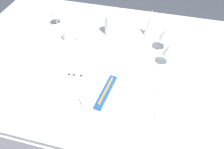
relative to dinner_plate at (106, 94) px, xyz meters
The scene contains 18 objects.
ground_plane 0.79m from the dinner_plate, 95.62° to the left, with size 6.00×6.00×0.00m, color #383D47.
dining_table 0.27m from the dinner_plate, 95.62° to the left, with size 1.80×1.11×0.74m.
dinner_plate is the anchor object (origin of this frame).
toothbrush_package 0.02m from the dinner_plate, ahead, with size 0.06×0.21×0.02m.
fork_outer 0.16m from the dinner_plate, behind, with size 0.03×0.21×0.00m.
fork_inner 0.19m from the dinner_plate, behind, with size 0.03×0.21×0.00m.
fork_salad 0.22m from the dinner_plate, behind, with size 0.02×0.21×0.00m.
dinner_knife 0.16m from the dinner_plate, ahead, with size 0.03×0.22×0.00m.
spoon_soup 0.20m from the dinner_plate, 13.09° to the left, with size 0.03×0.22×0.01m.
spoon_dessert 0.22m from the dinner_plate, 11.50° to the left, with size 0.03×0.21×0.01m.
spoon_tea 0.25m from the dinner_plate, 11.47° to the left, with size 0.03×0.22×0.01m.
saucer_left 0.48m from the dinner_plate, 132.78° to the left, with size 0.13×0.13×0.01m, color white.
coffee_cup_left 0.48m from the dinner_plate, 132.63° to the left, with size 0.10×0.08×0.06m.
wine_glass_centre 0.48m from the dinner_plate, 60.04° to the left, with size 0.08×0.08×0.15m.
wine_glass_left 0.40m from the dinner_plate, 47.27° to the left, with size 0.07×0.07×0.15m.
wine_glass_right 0.69m from the dinner_plate, 133.77° to the left, with size 0.07×0.07×0.15m.
drink_tumbler 0.49m from the dinner_plate, 102.64° to the left, with size 0.06×0.06×0.13m.
napkin_folded 0.55m from the dinner_plate, 75.71° to the left, with size 0.06×0.06×0.18m, color white.
Camera 1 is at (0.21, -0.84, 1.55)m, focal length 33.84 mm.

